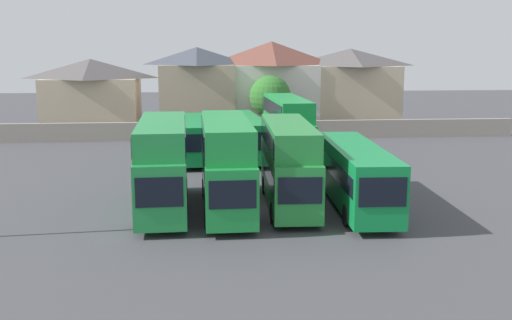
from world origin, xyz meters
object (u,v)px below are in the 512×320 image
Objects in this scene: house_terrace_centre at (197,88)px; tree_left_of_lot at (270,97)px; bus_1 at (163,161)px; house_terrace_right at (271,85)px; bus_4 at (356,173)px; bus_3 at (289,160)px; house_terrace_far_right at (350,87)px; bus_2 at (226,160)px; bus_5 at (191,137)px; house_terrace_left at (92,94)px; bus_6 at (245,135)px; bus_7 at (288,124)px.

tree_left_of_lot is at bearing -33.35° from house_terrace_centre.
house_terrace_right is at bearing 161.77° from bus_1.
bus_4 is at bearing -86.43° from tree_left_of_lot.
bus_3 is 35.56m from house_terrace_far_right.
house_terrace_far_right is at bearing 155.07° from bus_2.
house_terrace_right reaches higher than bus_5.
bus_2 is at bearing 4.86° from bus_5.
bus_5 is 0.97× the size of house_terrace_left.
house_terrace_right is (4.09, 17.50, 2.93)m from bus_6.
bus_7 is at bearing 174.07° from bus_3.
bus_2 is at bearing -22.04° from bus_7.
bus_5 is at bearing -91.26° from house_terrace_centre.
bus_7 is at bearing -66.97° from house_terrace_centre.
house_terrace_far_right is (28.49, -0.32, 0.54)m from house_terrace_left.
house_terrace_far_right reaches higher than tree_left_of_lot.
house_terrace_far_right is at bearing 150.24° from bus_7.
bus_6 is 3.54m from bus_7.
bus_1 is 1.03× the size of bus_3.
house_terrace_far_right is (8.90, 0.70, -0.41)m from house_terrace_right.
bus_2 is 7.35m from bus_4.
bus_7 is 1.20× the size of house_terrace_centre.
house_terrace_left reaches higher than bus_7.
house_terrace_centre is at bearing -6.48° from house_terrace_left.
house_terrace_left is (-9.85, 34.13, 1.10)m from bus_1.
bus_5 is 1.15× the size of house_terrace_centre.
house_terrace_left reaches higher than tree_left_of_lot.
bus_3 is (7.03, 0.25, -0.12)m from bus_1.
bus_1 is 1.00× the size of house_terrace_far_right.
house_terrace_left is (-20.64, 34.40, 1.90)m from bus_4.
house_terrace_left reaches higher than bus_1.
house_terrace_centre reaches higher than house_terrace_left.
bus_7 is 20.85m from house_terrace_far_right.
house_terrace_left is (-16.88, 33.88, 1.21)m from bus_3.
bus_5 is 0.91× the size of bus_6.
bus_3 is at bearing -94.12° from tree_left_of_lot.
house_terrace_left is 19.64m from house_terrace_right.
bus_5 is 1.67× the size of tree_left_of_lot.
house_terrace_right is at bearing -175.51° from house_terrace_far_right.
house_terrace_far_right is 11.26m from tree_left_of_lot.
tree_left_of_lot is at bearing 177.85° from bus_7.
bus_5 is at bearing -156.96° from bus_3.
house_terrace_right is at bearing 168.44° from bus_2.
bus_7 is at bearing 147.58° from bus_1.
bus_2 is 1.04× the size of bus_5.
house_terrace_right is at bearing 2.02° from house_terrace_centre.
house_terrace_centre is (-7.43, 17.47, 1.76)m from bus_7.
house_terrace_far_right is (11.61, 33.56, 1.75)m from bus_3.
bus_7 is 19.06m from house_terrace_centre.
bus_5 is 15.19m from tree_left_of_lot.
house_terrace_right is 8.94m from house_terrace_far_right.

